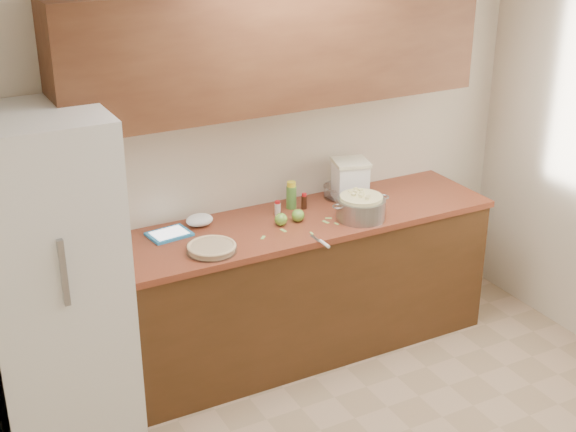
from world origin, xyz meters
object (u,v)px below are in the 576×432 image
pie (212,248)px  flour_canister (350,180)px  colander (361,208)px  tablet (169,234)px

pie → flour_canister: flour_canister is taller
colander → tablet: 1.17m
pie → colander: 0.99m
flour_canister → tablet: bearing=179.2°
colander → flour_canister: 0.32m
colander → flour_canister: bearing=70.1°
colander → tablet: size_ratio=1.53×
pie → flour_canister: bearing=15.4°
colander → pie: bearing=-179.7°
colander → flour_canister: size_ratio=1.50×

